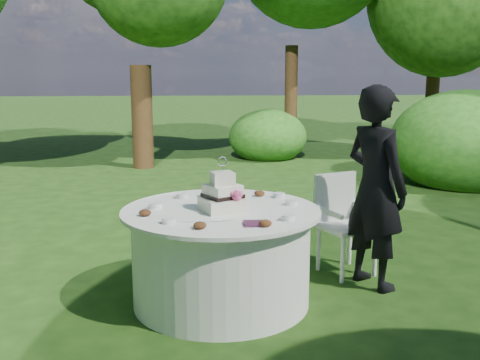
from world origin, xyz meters
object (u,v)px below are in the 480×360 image
object	(u,v)px
guest	(376,188)
chair	(342,216)
cake	(223,196)
table	(221,256)
napkins	(254,224)

from	to	relation	value
guest	chair	size ratio (longest dim) A/B	1.91
guest	cake	distance (m)	1.34
guest	chair	xyz separation A→B (m)	(-0.18, 0.38, -0.34)
chair	table	bearing A→B (deg)	-150.34
napkins	guest	world-z (taller)	guest
guest	cake	size ratio (longest dim) A/B	4.07
napkins	table	size ratio (longest dim) A/B	0.09
cake	chair	distance (m)	1.37
cake	chair	size ratio (longest dim) A/B	0.47
table	cake	world-z (taller)	cake
napkins	table	distance (m)	0.65
chair	napkins	bearing A→B (deg)	-129.66
napkins	cake	bearing A→B (deg)	113.93
table	chair	world-z (taller)	chair
cake	guest	bearing A→B (deg)	13.17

